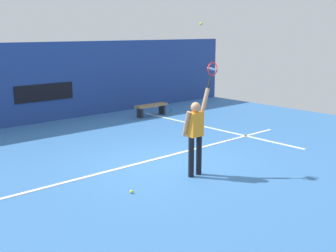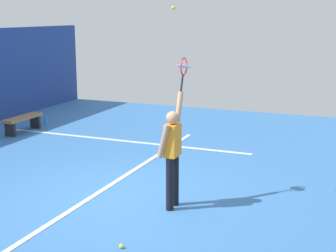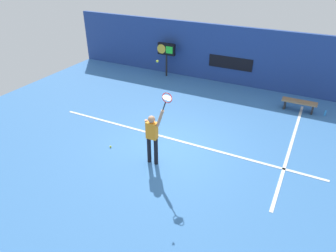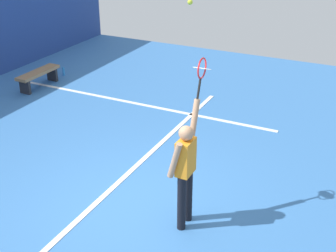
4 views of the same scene
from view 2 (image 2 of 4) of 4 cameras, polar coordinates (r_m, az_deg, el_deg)
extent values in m
plane|color=#3870B2|center=(9.34, -4.87, -8.00)|extent=(18.00, 18.00, 0.00)
cube|color=white|center=(9.59, -7.87, -7.48)|extent=(10.00, 0.10, 0.01)
cube|color=white|center=(13.36, -5.30, -1.65)|extent=(0.10, 7.00, 0.01)
cylinder|color=black|center=(8.59, 0.20, -6.57)|extent=(0.13, 0.13, 0.92)
cylinder|color=black|center=(8.81, 0.81, -6.07)|extent=(0.13, 0.13, 0.92)
cube|color=orange|center=(8.48, 0.51, -1.62)|extent=(0.34, 0.20, 0.55)
sphere|color=tan|center=(8.40, 0.51, 0.92)|extent=(0.22, 0.22, 0.22)
cylinder|color=tan|center=(8.64, 1.23, 1.97)|extent=(0.27, 0.09, 0.58)
cylinder|color=tan|center=(8.33, -0.52, -1.72)|extent=(0.09, 0.23, 0.58)
cylinder|color=black|center=(8.70, 1.57, 4.83)|extent=(0.13, 0.03, 0.30)
torus|color=red|center=(8.76, 1.80, 6.72)|extent=(0.40, 0.02, 0.40)
cylinder|color=silver|center=(8.76, 1.80, 6.72)|extent=(0.25, 0.27, 0.09)
sphere|color=#CCE033|center=(8.43, 0.62, 13.16)|extent=(0.07, 0.07, 0.07)
cube|color=olive|center=(14.78, -16.04, 0.90)|extent=(1.40, 0.36, 0.08)
cube|color=#262628|center=(14.41, -17.33, -0.39)|extent=(0.08, 0.32, 0.37)
cube|color=#262628|center=(15.25, -14.72, 0.46)|extent=(0.08, 0.32, 0.37)
cylinder|color=#338CD8|center=(15.65, -13.62, 0.58)|extent=(0.07, 0.07, 0.24)
sphere|color=#CCE033|center=(7.44, -5.27, -13.32)|extent=(0.07, 0.07, 0.07)
camera|label=1|loc=(3.57, 94.73, -1.93)|focal=45.51mm
camera|label=3|loc=(12.68, 43.51, 21.65)|focal=33.26mm
camera|label=4|loc=(2.73, 5.88, 38.94)|focal=49.06mm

